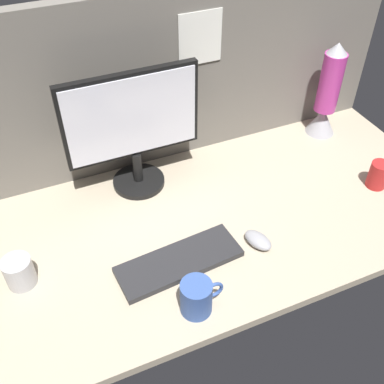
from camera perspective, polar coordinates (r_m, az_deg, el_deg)
name	(u,v)px	position (r cm, az deg, el deg)	size (l,w,h in cm)	color
ground_plane	(194,224)	(149.29, 0.21, -3.98)	(180.00, 80.00, 3.00)	tan
cubicle_wall_back	(149,83)	(157.78, -5.33, 13.35)	(180.00, 5.50, 60.76)	slate
monitor	(133,126)	(148.72, -7.39, 8.10)	(44.55, 18.00, 42.27)	black
keyboard	(179,262)	(135.81, -1.60, -8.65)	(37.00, 13.00, 2.00)	#262628
mouse	(258,240)	(141.66, 8.22, -5.96)	(5.60, 9.60, 3.40)	#99999E
mug_ceramic_blue	(197,297)	(123.21, 0.61, -12.96)	(12.18, 8.60, 10.40)	#38569E
mug_steel	(19,272)	(137.52, -20.72, -9.30)	(8.23, 8.23, 9.17)	#B2B2B7
mug_red_plastic	(378,175)	(170.10, 22.19, 1.98)	(6.72, 6.72, 9.57)	red
lava_lamp	(327,97)	(185.37, 16.46, 11.25)	(11.45, 11.45, 37.47)	#A5A5AD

